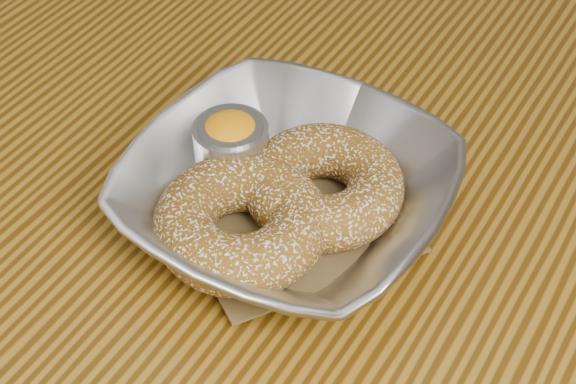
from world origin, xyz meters
The scene contains 6 objects.
table centered at (0.00, 0.00, 0.65)m, with size 1.20×0.80×0.75m.
serving_bowl centered at (-0.04, -0.05, 0.78)m, with size 0.22×0.22×0.05m, color #B2B4B9.
parchment centered at (-0.04, -0.05, 0.76)m, with size 0.14×0.14×0.00m, color brown.
donut_back centered at (-0.02, -0.03, 0.78)m, with size 0.11×0.11×0.04m, color brown.
donut_front centered at (-0.05, -0.09, 0.78)m, with size 0.12×0.12×0.04m, color brown.
ramekin centered at (-0.09, -0.04, 0.79)m, with size 0.05×0.05×0.06m.
Camera 1 is at (0.18, -0.41, 1.21)m, focal length 55.00 mm.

